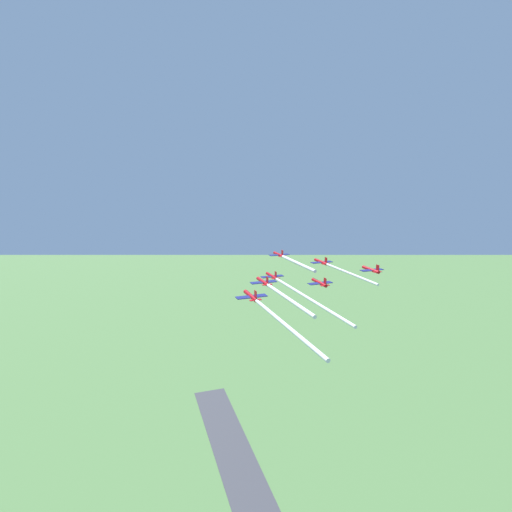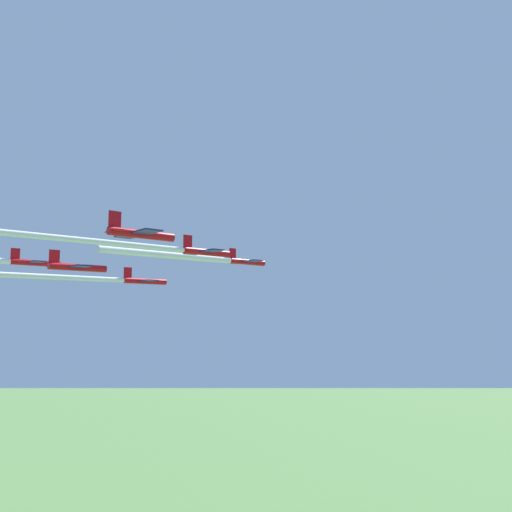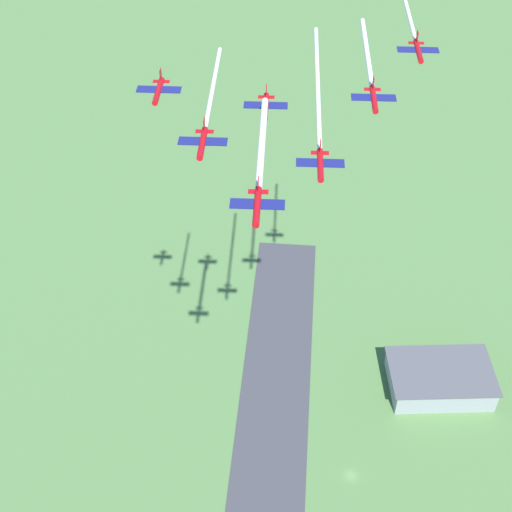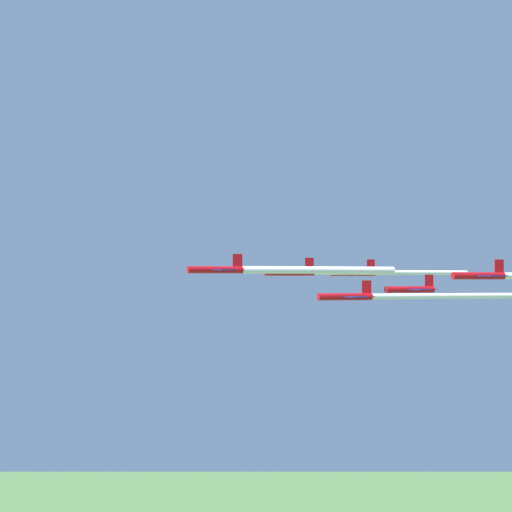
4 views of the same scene
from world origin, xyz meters
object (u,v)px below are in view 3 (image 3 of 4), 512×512
at_px(jet_4, 266,106).
at_px(jet_6, 418,50).
at_px(jet_0, 257,205).
at_px(jet_3, 374,98).
at_px(hangar, 440,379).
at_px(jet_5, 159,90).
at_px(jet_2, 203,142).
at_px(jet_1, 320,164).

bearing_deg(jet_4, jet_6, -150.46).
xyz_separation_m(jet_0, jet_3, (-24.21, -34.81, -1.00)).
relative_size(hangar, jet_0, 4.27).
bearing_deg(jet_4, jet_5, -0.00).
bearing_deg(jet_6, jet_4, 29.54).
height_order(hangar, jet_5, jet_5).
relative_size(hangar, jet_2, 4.27).
relative_size(jet_2, jet_5, 1.00).
relative_size(hangar, jet_4, 4.27).
distance_m(hangar, jet_0, 192.49).
distance_m(jet_2, jet_3, 37.07).
relative_size(jet_5, jet_6, 1.00).
bearing_deg(jet_2, jet_0, 120.47).
bearing_deg(hangar, jet_3, 43.76).
xyz_separation_m(jet_0, jet_6, (-36.32, -52.21, 0.43)).
height_order(jet_0, jet_6, jet_6).
relative_size(jet_1, jet_4, 1.00).
height_order(jet_3, jet_6, jet_6).
bearing_deg(jet_0, jet_5, -59.53).
relative_size(hangar, jet_1, 4.27).
height_order(hangar, jet_3, jet_3).
relative_size(jet_1, jet_6, 1.00).
xyz_separation_m(jet_1, jet_2, (21.44, -1.63, 4.02)).
height_order(jet_4, jet_5, jet_5).
relative_size(jet_0, jet_3, 1.00).
height_order(jet_1, jet_3, jet_3).
distance_m(hangar, jet_1, 177.25).
distance_m(jet_1, jet_3, 21.46).
height_order(jet_3, jet_5, jet_5).
height_order(jet_5, jet_6, jet_6).
relative_size(jet_3, jet_5, 1.00).
distance_m(jet_4, jet_5, 21.70).
bearing_deg(jet_3, jet_0, 59.53).
bearing_deg(jet_2, jet_5, -59.53).
distance_m(jet_0, jet_6, 63.60).
xyz_separation_m(jet_4, jet_6, (-33.54, -15.77, 3.79)).
bearing_deg(jet_5, jet_6, -161.22).
height_order(hangar, jet_2, jet_2).
distance_m(jet_1, jet_5, 37.28).
bearing_deg(jet_0, jet_3, -120.47).
bearing_deg(hangar, jet_2, 37.40).
height_order(jet_2, jet_3, jet_2).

